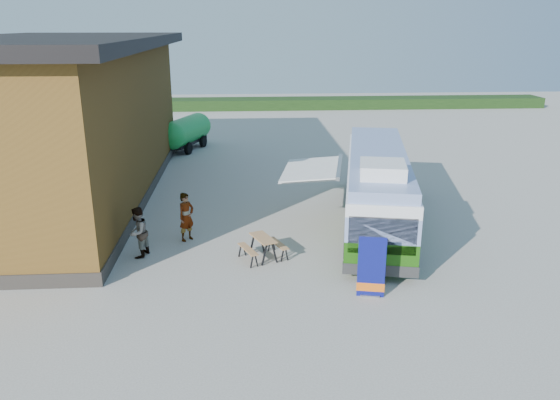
{
  "coord_description": "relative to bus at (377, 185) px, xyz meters",
  "views": [
    {
      "loc": [
        -1.8,
        -16.12,
        8.04
      ],
      "look_at": [
        -0.47,
        4.32,
        1.4
      ],
      "focal_mm": 35.0,
      "sensor_mm": 36.0,
      "label": 1
    }
  ],
  "objects": [
    {
      "name": "ground",
      "position": [
        -3.58,
        -5.14,
        -1.69
      ],
      "size": [
        100.0,
        100.0,
        0.0
      ],
      "primitive_type": "plane",
      "color": "#BCB7AD",
      "rests_on": "ground"
    },
    {
      "name": "awning",
      "position": [
        -2.52,
        0.06,
        0.9
      ],
      "size": [
        3.01,
        4.13,
        0.49
      ],
      "rotation": [
        0.0,
        0.0,
        -0.2
      ],
      "color": "white",
      "rests_on": "ground"
    },
    {
      "name": "person_a",
      "position": [
        -7.71,
        -1.31,
        -0.73
      ],
      "size": [
        0.81,
        0.82,
        1.91
      ],
      "primitive_type": "imported",
      "rotation": [
        0.0,
        0.0,
        0.81
      ],
      "color": "#999999",
      "rests_on": "ground"
    },
    {
      "name": "slurry_tanker",
      "position": [
        -9.28,
        14.78,
        -0.43
      ],
      "size": [
        3.07,
        5.61,
        2.18
      ],
      "rotation": [
        0.0,
        0.0,
        -0.35
      ],
      "color": "green",
      "rests_on": "ground"
    },
    {
      "name": "banner",
      "position": [
        -1.63,
        -6.35,
        -0.88
      ],
      "size": [
        0.85,
        0.29,
        1.97
      ],
      "rotation": [
        0.0,
        0.0,
        -0.2
      ],
      "color": "navy",
      "rests_on": "ground"
    },
    {
      "name": "picnic_table",
      "position": [
        -4.82,
        -3.28,
        -1.07
      ],
      "size": [
        1.83,
        1.74,
        0.82
      ],
      "rotation": [
        0.0,
        0.0,
        0.4
      ],
      "color": "tan",
      "rests_on": "ground"
    },
    {
      "name": "bus",
      "position": [
        0.0,
        0.0,
        0.0
      ],
      "size": [
        4.68,
        11.74,
        3.53
      ],
      "rotation": [
        0.0,
        0.0,
        -0.2
      ],
      "color": "#296B11",
      "rests_on": "ground"
    },
    {
      "name": "barn",
      "position": [
        -14.08,
        4.86,
        1.9
      ],
      "size": [
        9.6,
        21.2,
        7.5
      ],
      "color": "brown",
      "rests_on": "ground"
    },
    {
      "name": "hedge",
      "position": [
        4.42,
        32.86,
        -1.19
      ],
      "size": [
        40.0,
        3.0,
        1.0
      ],
      "primitive_type": "cube",
      "color": "#264419",
      "rests_on": "ground"
    },
    {
      "name": "person_b",
      "position": [
        -9.28,
        -2.79,
        -0.75
      ],
      "size": [
        0.96,
        1.08,
        1.86
      ],
      "primitive_type": "imported",
      "rotation": [
        0.0,
        0.0,
        -1.89
      ],
      "color": "#999999",
      "rests_on": "ground"
    }
  ]
}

